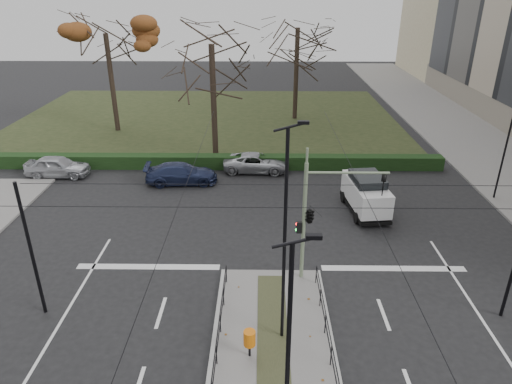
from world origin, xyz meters
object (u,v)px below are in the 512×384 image
parked_car_fourth (256,163)px  bare_tree_near (212,53)px  streetlamp_median_far (285,238)px  litter_bin (250,339)px  bare_tree_center (298,35)px  traffic_light (312,214)px  rust_tree (105,34)px  white_van (366,193)px  streetlamp_sidewalk (509,134)px  parked_car_first (57,166)px  parked_car_third (181,173)px  streetlamp_median_near (288,376)px

parked_car_fourth → bare_tree_near: bearing=51.1°
streetlamp_median_far → parked_car_fourth: 17.94m
streetlamp_median_far → litter_bin: bearing=-139.6°
bare_tree_center → bare_tree_near: 13.34m
parked_car_fourth → bare_tree_near: (-3.28, 2.91, 7.38)m
traffic_light → bare_tree_near: bearing=109.7°
rust_tree → white_van: bearing=-39.6°
streetlamp_sidewalk → bare_tree_center: bearing=121.6°
streetlamp_sidewalk → parked_car_first: bearing=173.3°
litter_bin → streetlamp_median_far: size_ratio=0.13×
parked_car_third → white_van: 12.54m
traffic_light → streetlamp_median_near: streetlamp_median_near is taller
traffic_light → parked_car_first: bearing=143.7°
rust_tree → parked_car_first: bearing=-95.6°
rust_tree → streetlamp_median_far: bearing=-62.3°
litter_bin → parked_car_first: bearing=129.2°
traffic_light → streetlamp_median_near: (-1.57, -9.77, 0.69)m
parked_car_first → rust_tree: size_ratio=0.39×
streetlamp_median_far → rust_tree: rust_tree is taller
bare_tree_center → bare_tree_near: bare_tree_center is taller
litter_bin → streetlamp_median_near: (1.06, -4.73, 3.20)m
streetlamp_median_near → rust_tree: (-14.16, 33.18, 4.55)m
streetlamp_sidewalk → parked_car_first: size_ratio=1.86×
traffic_light → streetlamp_median_near: size_ratio=0.72×
bare_tree_center → litter_bin: bearing=-96.6°
streetlamp_median_near → white_van: (5.62, 16.81, -2.92)m
parked_car_fourth → rust_tree: bearing=55.6°
litter_bin → parked_car_first: parked_car_first is taller
streetlamp_median_far → bare_tree_center: size_ratio=0.74×
streetlamp_median_near → streetlamp_sidewalk: streetlamp_sidewalk is taller
traffic_light → litter_bin: 6.21m
bare_tree_center → bare_tree_near: (-7.03, -11.34, -0.16)m
parked_car_third → parked_car_fourth: parked_car_third is taller
streetlamp_median_far → bare_tree_center: bearing=85.4°
streetlamp_median_far → white_van: bearing=63.7°
litter_bin → bare_tree_near: bare_tree_near is taller
parked_car_fourth → rust_tree: (-13.14, 9.91, 8.03)m
parked_car_first → parked_car_fourth: bearing=-84.7°
traffic_light → rust_tree: size_ratio=0.50×
parked_car_third → rust_tree: (-7.98, 12.17, 7.99)m
traffic_light → streetlamp_sidewalk: streetlamp_sidewalk is taller
parked_car_first → rust_tree: rust_tree is taller
parked_car_first → parked_car_fourth: size_ratio=0.92×
litter_bin → traffic_light: bearing=62.5°
streetlamp_sidewalk → bare_tree_center: (-11.61, 18.90, 3.87)m
streetlamp_sidewalk → parked_car_fourth: 16.46m
traffic_light → bare_tree_near: size_ratio=0.50×
parked_car_first → bare_tree_center: size_ratio=0.38×
streetlamp_sidewalk → parked_car_first: streetlamp_sidewalk is taller
bare_tree_near → streetlamp_median_far: bearing=-77.6°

